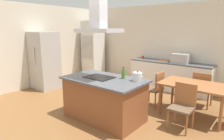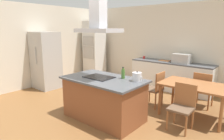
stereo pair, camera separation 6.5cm
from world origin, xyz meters
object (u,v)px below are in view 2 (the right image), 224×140
at_px(olive_oil_bottle, 123,74).
at_px(dining_table, 195,88).
at_px(cutting_board, 165,61).
at_px(wall_oven_stack, 94,49).
at_px(chair_facing_island, 183,104).
at_px(countertop_microwave, 182,58).
at_px(refrigerator, 46,60).
at_px(coffee_mug_red, 144,57).
at_px(chair_at_left_end, 156,87).
at_px(cooktop, 99,77).
at_px(tea_kettle, 137,77).
at_px(chair_facing_back_wall, 203,88).
at_px(range_hood, 98,20).

height_order(olive_oil_bottle, dining_table, olive_oil_bottle).
xyz_separation_m(cutting_board, wall_oven_stack, (-2.90, -0.28, 0.19)).
height_order(dining_table, chair_facing_island, chair_facing_island).
distance_m(countertop_microwave, refrigerator, 4.27).
bearing_deg(wall_oven_stack, countertop_microwave, 3.86).
bearing_deg(countertop_microwave, coffee_mug_red, 178.32).
bearing_deg(olive_oil_bottle, countertop_microwave, 84.62).
distance_m(countertop_microwave, chair_facing_island, 2.47).
height_order(wall_oven_stack, chair_at_left_end, wall_oven_stack).
height_order(coffee_mug_red, refrigerator, refrigerator).
distance_m(cooktop, wall_oven_stack, 3.83).
bearing_deg(wall_oven_stack, tea_kettle, -33.85).
height_order(dining_table, chair_at_left_end, chair_at_left_end).
bearing_deg(chair_at_left_end, refrigerator, -167.09).
relative_size(countertop_microwave, chair_facing_back_wall, 0.56).
height_order(cooktop, cutting_board, cutting_board).
distance_m(tea_kettle, wall_oven_stack, 4.28).
bearing_deg(countertop_microwave, chair_at_left_end, -90.56).
relative_size(coffee_mug_red, range_hood, 0.10).
distance_m(olive_oil_bottle, refrigerator, 3.31).
distance_m(chair_facing_island, chair_facing_back_wall, 1.33).
height_order(cooktop, coffee_mug_red, coffee_mug_red).
xyz_separation_m(chair_facing_island, range_hood, (-1.60, -0.65, 1.59)).
distance_m(countertop_microwave, chair_facing_back_wall, 1.38).
bearing_deg(cutting_board, olive_oil_bottle, -83.20).
relative_size(wall_oven_stack, range_hood, 2.44).
bearing_deg(chair_facing_back_wall, cooktop, -129.01).
bearing_deg(refrigerator, olive_oil_bottle, -4.33).
xyz_separation_m(refrigerator, dining_table, (4.45, 0.81, -0.24)).
relative_size(tea_kettle, olive_oil_bottle, 0.98).
xyz_separation_m(dining_table, chair_at_left_end, (-0.92, 0.00, -0.16)).
bearing_deg(countertop_microwave, cutting_board, 174.95).
distance_m(cooktop, tea_kettle, 0.84).
height_order(olive_oil_bottle, countertop_microwave, countertop_microwave).
relative_size(coffee_mug_red, dining_table, 0.06).
relative_size(olive_oil_bottle, countertop_microwave, 0.49).
height_order(chair_facing_island, range_hood, range_hood).
relative_size(countertop_microwave, cutting_board, 1.47).
distance_m(chair_facing_island, range_hood, 2.35).
distance_m(cooktop, coffee_mug_red, 2.98).
height_order(cooktop, wall_oven_stack, wall_oven_stack).
height_order(olive_oil_bottle, refrigerator, refrigerator).
bearing_deg(refrigerator, coffee_mug_red, 47.41).
xyz_separation_m(wall_oven_stack, range_hood, (2.76, -2.65, 1.00)).
bearing_deg(cutting_board, dining_table, -47.81).
distance_m(cutting_board, chair_facing_back_wall, 1.79).
bearing_deg(countertop_microwave, dining_table, -60.14).
bearing_deg(cutting_board, coffee_mug_red, -179.17).
bearing_deg(chair_at_left_end, chair_facing_island, -36.01).
bearing_deg(chair_at_left_end, cutting_board, 108.81).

